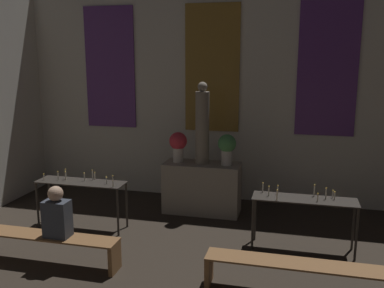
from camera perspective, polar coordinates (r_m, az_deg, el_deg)
name	(u,v)px	position (r m, az deg, el deg)	size (l,w,h in m)	color
wall_back	(213,90)	(8.80, 2.77, 7.26)	(8.14, 0.16, 4.51)	silver
altar	(202,188)	(8.21, 1.35, -5.86)	(1.44, 0.61, 0.96)	gray
statue	(202,126)	(7.93, 1.39, 2.46)	(0.26, 0.26, 1.53)	gray
flower_vase_left	(178,144)	(8.11, -1.86, -0.02)	(0.34, 0.34, 0.58)	beige
flower_vase_right	(227,147)	(7.92, 4.69, -0.35)	(0.34, 0.34, 0.58)	beige
candle_rack_left	(81,187)	(7.66, -14.57, -5.59)	(1.56, 0.44, 1.04)	#332D28
candle_rack_right	(304,205)	(6.79, 14.71, -7.87)	(1.56, 0.44, 1.02)	#332D28
pew_back_left	(40,241)	(6.71, -19.64, -12.08)	(2.39, 0.36, 0.44)	brown
pew_back_right	(300,271)	(5.71, 14.27, -16.09)	(2.39, 0.36, 0.44)	brown
person_seated	(57,214)	(6.39, -17.57, -8.92)	(0.36, 0.24, 0.74)	#383D47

